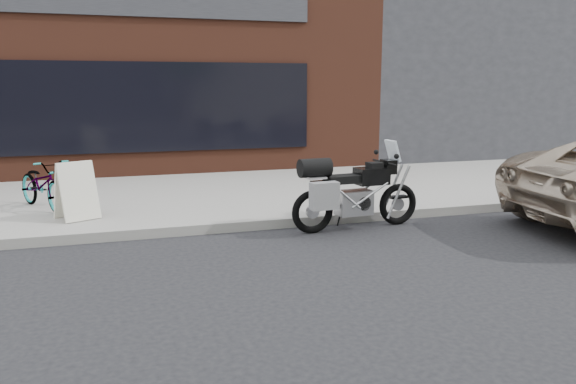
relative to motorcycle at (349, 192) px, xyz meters
name	(u,v)px	position (x,y,z in m)	size (l,w,h in m)	color
ground	(316,352)	(-1.86, -3.64, -0.59)	(120.00, 120.00, 0.00)	black
near_sidewalk	(196,192)	(-1.86, 3.36, -0.51)	(44.00, 6.00, 0.15)	gray
storefront	(94,83)	(-3.86, 10.35, 1.66)	(14.00, 10.07, 4.50)	#582A1C
neighbour_building	(445,62)	(8.14, 10.36, 2.41)	(10.00, 10.00, 6.00)	#27282C
motorcycle	(349,192)	(0.00, 0.00, 0.00)	(2.15, 0.80, 1.36)	black
bicycle_front	(42,184)	(-4.56, 2.26, -0.02)	(0.56, 1.60, 0.84)	gray
sandwich_sign	(76,190)	(-3.98, 1.36, 0.01)	(0.72, 0.70, 0.89)	silver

